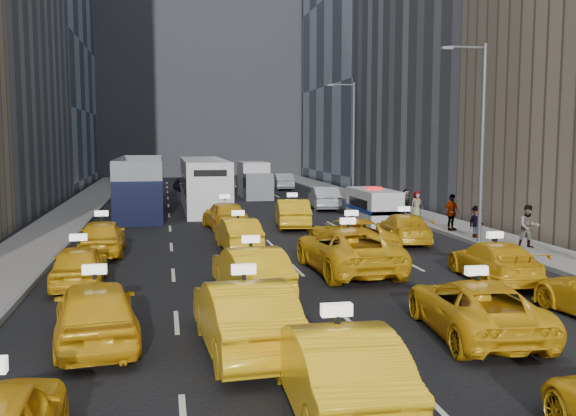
# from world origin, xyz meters

# --- Properties ---
(ground) EXTENTS (160.00, 160.00, 0.00)m
(ground) POSITION_xyz_m (0.00, 0.00, 0.00)
(ground) COLOR black
(ground) RESTS_ON ground
(sidewalk_west) EXTENTS (3.00, 90.00, 0.15)m
(sidewalk_west) POSITION_xyz_m (-10.50, 25.00, 0.07)
(sidewalk_west) COLOR gray
(sidewalk_west) RESTS_ON ground
(sidewalk_east) EXTENTS (3.00, 90.00, 0.15)m
(sidewalk_east) POSITION_xyz_m (10.50, 25.00, 0.07)
(sidewalk_east) COLOR gray
(sidewalk_east) RESTS_ON ground
(curb_west) EXTENTS (0.15, 90.00, 0.18)m
(curb_west) POSITION_xyz_m (-9.05, 25.00, 0.09)
(curb_west) COLOR slate
(curb_west) RESTS_ON ground
(curb_east) EXTENTS (0.15, 90.00, 0.18)m
(curb_east) POSITION_xyz_m (9.05, 25.00, 0.09)
(curb_east) COLOR slate
(curb_east) RESTS_ON ground
(building_backdrop) EXTENTS (30.00, 12.00, 40.00)m
(building_backdrop) POSITION_xyz_m (0.00, 72.00, 20.00)
(building_backdrop) COLOR slate
(building_backdrop) RESTS_ON ground
(streetlight_near) EXTENTS (2.15, 0.22, 9.00)m
(streetlight_near) POSITION_xyz_m (9.18, 12.00, 4.92)
(streetlight_near) COLOR #595B60
(streetlight_near) RESTS_ON ground
(streetlight_far) EXTENTS (2.15, 0.22, 9.00)m
(streetlight_far) POSITION_xyz_m (9.18, 32.00, 4.92)
(streetlight_far) COLOR #595B60
(streetlight_far) RESTS_ON ground
(taxi_1) EXTENTS (1.79, 4.92, 1.61)m
(taxi_1) POSITION_xyz_m (-1.81, -4.10, 0.81)
(taxi_1) COLOR #EDAC13
(taxi_1) RESTS_ON ground
(taxi_4) EXTENTS (2.42, 4.81, 1.57)m
(taxi_4) POSITION_xyz_m (-6.38, 0.53, 0.79)
(taxi_4) COLOR #EDAC13
(taxi_4) RESTS_ON ground
(taxi_5) EXTENTS (2.12, 5.20, 1.68)m
(taxi_5) POSITION_xyz_m (-3.03, -0.62, 0.84)
(taxi_5) COLOR #EDAC13
(taxi_5) RESTS_ON ground
(taxi_6) EXTENTS (2.78, 5.20, 1.39)m
(taxi_6) POSITION_xyz_m (2.71, -0.47, 0.69)
(taxi_6) COLOR #EDAC13
(taxi_6) RESTS_ON ground
(taxi_8) EXTENTS (1.76, 4.16, 1.40)m
(taxi_8) POSITION_xyz_m (-7.53, 6.82, 0.70)
(taxi_8) COLOR #EDAC13
(taxi_8) RESTS_ON ground
(taxi_9) EXTENTS (2.13, 4.82, 1.54)m
(taxi_9) POSITION_xyz_m (-2.18, 4.52, 0.77)
(taxi_9) COLOR #EDAC13
(taxi_9) RESTS_ON ground
(taxi_10) EXTENTS (2.95, 6.02, 1.65)m
(taxi_10) POSITION_xyz_m (1.72, 7.34, 0.82)
(taxi_10) COLOR #EDAC13
(taxi_10) RESTS_ON ground
(taxi_11) EXTENTS (2.35, 4.86, 1.36)m
(taxi_11) POSITION_xyz_m (6.18, 4.96, 0.68)
(taxi_11) COLOR #EDAC13
(taxi_11) RESTS_ON ground
(taxi_12) EXTENTS (1.89, 4.49, 1.52)m
(taxi_12) POSITION_xyz_m (-7.33, 12.60, 0.76)
(taxi_12) COLOR #EDAC13
(taxi_12) RESTS_ON ground
(taxi_13) EXTENTS (1.77, 4.31, 1.39)m
(taxi_13) POSITION_xyz_m (-1.63, 12.77, 0.69)
(taxi_13) COLOR #EDAC13
(taxi_13) RESTS_ON ground
(taxi_14) EXTENTS (2.80, 5.59, 1.52)m
(taxi_14) POSITION_xyz_m (2.86, 10.73, 0.76)
(taxi_14) COLOR #EDAC13
(taxi_14) RESTS_ON ground
(taxi_15) EXTENTS (2.52, 4.89, 1.36)m
(taxi_15) POSITION_xyz_m (6.12, 13.20, 0.68)
(taxi_15) COLOR #EDAC13
(taxi_15) RESTS_ON ground
(taxi_16) EXTENTS (2.39, 4.72, 1.54)m
(taxi_16) POSITION_xyz_m (-1.61, 19.22, 0.77)
(taxi_16) COLOR #EDAC13
(taxi_16) RESTS_ON ground
(taxi_17) EXTENTS (2.18, 4.91, 1.57)m
(taxi_17) POSITION_xyz_m (2.03, 19.11, 0.78)
(taxi_17) COLOR #EDAC13
(taxi_17) RESTS_ON ground
(nypd_van) EXTENTS (2.12, 4.95, 2.09)m
(nypd_van) POSITION_xyz_m (6.93, 19.97, 0.94)
(nypd_van) COLOR silver
(nypd_van) RESTS_ON ground
(double_decker) EXTENTS (4.17, 12.43, 3.55)m
(double_decker) POSITION_xyz_m (-6.23, 27.15, 1.76)
(double_decker) COLOR black
(double_decker) RESTS_ON ground
(city_bus) EXTENTS (2.94, 13.26, 3.41)m
(city_bus) POSITION_xyz_m (-2.11, 29.30, 1.69)
(city_bus) COLOR white
(city_bus) RESTS_ON ground
(box_truck) EXTENTS (2.77, 6.51, 2.89)m
(box_truck) POSITION_xyz_m (2.51, 37.24, 1.42)
(box_truck) COLOR silver
(box_truck) RESTS_ON ground
(misc_car_0) EXTENTS (2.10, 4.86, 1.56)m
(misc_car_0) POSITION_xyz_m (5.94, 27.62, 0.78)
(misc_car_0) COLOR #B7B9C0
(misc_car_0) RESTS_ON ground
(misc_car_1) EXTENTS (2.56, 5.01, 1.35)m
(misc_car_1) POSITION_xyz_m (-7.26, 40.53, 0.68)
(misc_car_1) COLOR black
(misc_car_1) RESTS_ON ground
(misc_car_2) EXTENTS (2.29, 4.98, 1.41)m
(misc_car_2) POSITION_xyz_m (2.55, 46.37, 0.71)
(misc_car_2) COLOR slate
(misc_car_2) RESTS_ON ground
(misc_car_3) EXTENTS (1.99, 4.03, 1.32)m
(misc_car_3) POSITION_xyz_m (-3.01, 45.69, 0.66)
(misc_car_3) COLOR black
(misc_car_3) RESTS_ON ground
(misc_car_4) EXTENTS (1.79, 4.77, 1.56)m
(misc_car_4) POSITION_xyz_m (6.25, 45.01, 0.78)
(misc_car_4) COLOR #9DA0A4
(misc_car_4) RESTS_ON ground
(pedestrian_1) EXTENTS (1.00, 0.72, 1.84)m
(pedestrian_1) POSITION_xyz_m (10.54, 10.01, 1.07)
(pedestrian_1) COLOR gray
(pedestrian_1) RESTS_ON sidewalk_east
(pedestrian_2) EXTENTS (1.06, 0.78, 1.52)m
(pedestrian_2) POSITION_xyz_m (9.71, 13.08, 0.91)
(pedestrian_2) COLOR gray
(pedestrian_2) RESTS_ON sidewalk_east
(pedestrian_3) EXTENTS (1.20, 0.91, 1.86)m
(pedestrian_3) POSITION_xyz_m (9.57, 15.48, 1.08)
(pedestrian_3) COLOR gray
(pedestrian_3) RESTS_ON sidewalk_east
(pedestrian_4) EXTENTS (0.82, 0.52, 1.56)m
(pedestrian_4) POSITION_xyz_m (9.98, 21.04, 0.93)
(pedestrian_4) COLOR gray
(pedestrian_4) RESTS_ON sidewalk_east
(pedestrian_5) EXTENTS (1.47, 0.71, 1.53)m
(pedestrian_5) POSITION_xyz_m (10.08, 23.04, 0.92)
(pedestrian_5) COLOR gray
(pedestrian_5) RESTS_ON sidewalk_east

